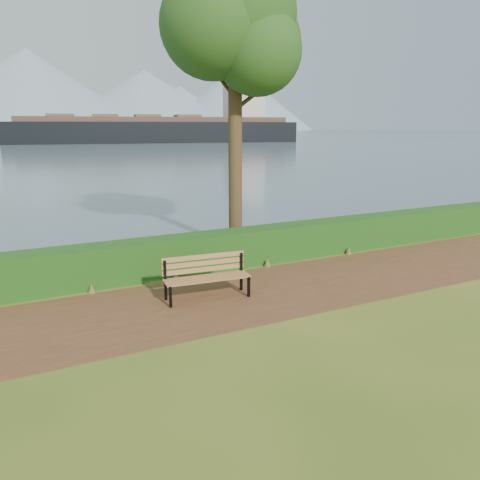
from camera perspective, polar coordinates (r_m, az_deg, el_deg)
ground at (r=10.79m, az=1.40°, el=-7.22°), size 140.00×140.00×0.00m
path at (r=11.04m, az=0.66°, el=-6.70°), size 40.00×3.40×0.01m
hedge at (r=12.88m, az=-4.04°, el=-1.42°), size 32.00×0.85×1.00m
water at (r=268.95m, az=-26.27°, el=11.55°), size 700.00×510.00×0.00m
bench at (r=10.76m, az=-4.16°, el=-4.12°), size 2.01×0.77×0.99m
tree at (r=14.99m, az=-0.63°, el=25.00°), size 4.63×3.80×9.13m
cargo_ship at (r=113.89m, az=-8.81°, el=13.15°), size 66.57×21.38×19.97m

